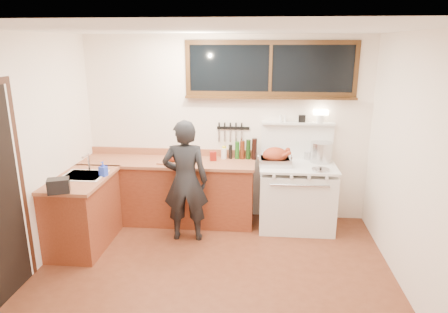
# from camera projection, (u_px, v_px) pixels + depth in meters

# --- Properties ---
(ground_plane) EXTENTS (4.00, 3.50, 0.02)m
(ground_plane) POSITION_uv_depth(u_px,v_px,m) (212.00, 279.00, 4.36)
(ground_plane) COLOR #592917
(room_shell) EXTENTS (4.10, 3.60, 2.65)m
(room_shell) POSITION_uv_depth(u_px,v_px,m) (211.00, 131.00, 3.91)
(room_shell) COLOR white
(room_shell) RESTS_ON ground
(counter_back) EXTENTS (2.44, 0.64, 1.00)m
(counter_back) POSITION_uv_depth(u_px,v_px,m) (169.00, 190.00, 5.69)
(counter_back) COLOR maroon
(counter_back) RESTS_ON ground
(counter_left) EXTENTS (0.64, 1.09, 0.90)m
(counter_left) POSITION_uv_depth(u_px,v_px,m) (83.00, 212.00, 4.98)
(counter_left) COLOR maroon
(counter_left) RESTS_ON ground
(sink_unit) EXTENTS (0.50, 0.45, 0.37)m
(sink_unit) POSITION_uv_depth(u_px,v_px,m) (84.00, 180.00, 4.95)
(sink_unit) COLOR white
(sink_unit) RESTS_ON counter_left
(vintage_stove) EXTENTS (1.02, 0.74, 1.60)m
(vintage_stove) POSITION_uv_depth(u_px,v_px,m) (296.00, 195.00, 5.49)
(vintage_stove) COLOR white
(vintage_stove) RESTS_ON ground
(back_window) EXTENTS (2.32, 0.13, 0.77)m
(back_window) POSITION_uv_depth(u_px,v_px,m) (270.00, 75.00, 5.39)
(back_window) COLOR black
(back_window) RESTS_ON room_shell
(knife_strip) EXTENTS (0.46, 0.03, 0.28)m
(knife_strip) POSITION_uv_depth(u_px,v_px,m) (232.00, 129.00, 5.65)
(knife_strip) COLOR black
(knife_strip) RESTS_ON room_shell
(man) EXTENTS (0.60, 0.42, 1.59)m
(man) POSITION_uv_depth(u_px,v_px,m) (185.00, 181.00, 5.06)
(man) COLOR black
(man) RESTS_ON ground
(soap_bottle) EXTENTS (0.10, 0.10, 0.18)m
(soap_bottle) POSITION_uv_depth(u_px,v_px,m) (103.00, 169.00, 4.90)
(soap_bottle) COLOR blue
(soap_bottle) RESTS_ON counter_left
(toaster) EXTENTS (0.27, 0.23, 0.16)m
(toaster) POSITION_uv_depth(u_px,v_px,m) (59.00, 186.00, 4.35)
(toaster) COLOR black
(toaster) RESTS_ON counter_left
(cutting_board) EXTENTS (0.43, 0.34, 0.14)m
(cutting_board) POSITION_uv_depth(u_px,v_px,m) (174.00, 159.00, 5.47)
(cutting_board) COLOR #9E5D3E
(cutting_board) RESTS_ON counter_back
(roast_turkey) EXTENTS (0.46, 0.33, 0.25)m
(roast_turkey) POSITION_uv_depth(u_px,v_px,m) (275.00, 158.00, 5.33)
(roast_turkey) COLOR silver
(roast_turkey) RESTS_ON vintage_stove
(stockpot) EXTENTS (0.36, 0.36, 0.28)m
(stockpot) POSITION_uv_depth(u_px,v_px,m) (321.00, 152.00, 5.47)
(stockpot) COLOR silver
(stockpot) RESTS_ON vintage_stove
(saucepan) EXTENTS (0.19, 0.27, 0.11)m
(saucepan) POSITION_uv_depth(u_px,v_px,m) (309.00, 155.00, 5.62)
(saucepan) COLOR silver
(saucepan) RESTS_ON vintage_stove
(pot_lid) EXTENTS (0.29, 0.29, 0.04)m
(pot_lid) POSITION_uv_depth(u_px,v_px,m) (321.00, 170.00, 5.13)
(pot_lid) COLOR silver
(pot_lid) RESTS_ON vintage_stove
(coffee_tin) EXTENTS (0.10, 0.09, 0.13)m
(coffee_tin) POSITION_uv_depth(u_px,v_px,m) (213.00, 156.00, 5.55)
(coffee_tin) COLOR maroon
(coffee_tin) RESTS_ON counter_back
(pitcher) EXTENTS (0.09, 0.09, 0.15)m
(pitcher) POSITION_uv_depth(u_px,v_px,m) (224.00, 153.00, 5.65)
(pitcher) COLOR white
(pitcher) RESTS_ON counter_back
(bottle_cluster) EXTENTS (0.49, 0.07, 0.30)m
(bottle_cluster) POSITION_uv_depth(u_px,v_px,m) (243.00, 150.00, 5.62)
(bottle_cluster) COLOR black
(bottle_cluster) RESTS_ON counter_back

